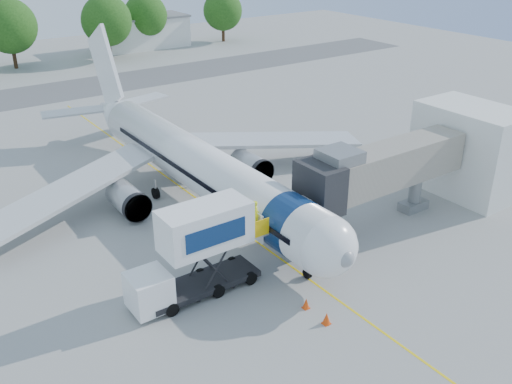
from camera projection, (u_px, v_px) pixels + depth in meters
ground at (224, 218)px, 42.00m from camera, size 160.00×160.00×0.00m
guidance_line at (224, 218)px, 41.99m from camera, size 0.15×70.00×0.01m
taxiway_strip at (49, 93)px, 73.03m from camera, size 120.00×10.00×0.01m
aircraft at (195, 164)px, 43.78m from camera, size 34.17×37.73×11.35m
jet_bridge at (376, 170)px, 39.12m from camera, size 13.90×3.20×6.60m
terminal_stub at (469, 150)px, 44.95m from camera, size 5.00×8.00×7.00m
catering_hiloader at (196, 253)px, 32.38m from camera, size 8.61×2.44×5.50m
ground_tug at (390, 375)px, 26.44m from camera, size 3.93×2.91×1.41m
safety_cone_a at (306, 304)px, 32.10m from camera, size 0.41×0.41×0.65m
safety_cone_b at (327, 318)px, 30.84m from camera, size 0.45×0.45×0.72m
outbuilding_right at (140, 32)px, 98.12m from camera, size 16.40×7.40×5.30m
tree_d at (9, 26)px, 82.68m from camera, size 7.98×7.98×10.17m
tree_e at (107, 21)px, 88.14m from camera, size 7.76×7.76×9.90m
tree_f at (146, 15)px, 95.97m from camera, size 7.22×7.22×9.21m
tree_g at (223, 11)px, 102.37m from camera, size 6.98×6.98×8.89m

